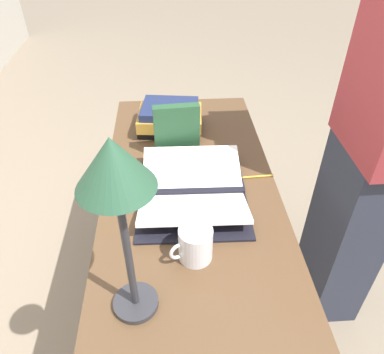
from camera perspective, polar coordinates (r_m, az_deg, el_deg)
The scene contains 9 objects.
ground_plane at distance 1.83m, azimuth -0.07°, elevation -20.47°, with size 12.00×12.00×0.00m, color gray.
reading_desk at distance 1.33m, azimuth -0.09°, elevation -6.60°, with size 1.41×0.60×0.74m.
open_book at distance 1.25m, azimuth 0.15°, elevation -2.03°, with size 0.44×0.37×0.07m.
book_stack_tall at distance 1.58m, azimuth -3.36°, elevation 8.96°, with size 0.23×0.28×0.11m.
book_standing_upright at distance 1.40m, azimuth -2.34°, elevation 7.08°, with size 0.05×0.17×0.21m.
reading_lamp at distance 0.70m, azimuth -11.53°, elevation -0.55°, with size 0.15×0.15×0.50m.
coffee_mug at distance 1.04m, azimuth 0.46°, elevation -10.18°, with size 0.09×0.12×0.10m.
pencil at distance 1.35m, azimuth 8.74°, elevation -0.01°, with size 0.02×0.18×0.01m.
person_reader at distance 1.42m, azimuth 26.40°, elevation 4.88°, with size 0.36×0.22×1.75m.
Camera 1 is at (-0.93, 0.06, 1.57)m, focal length 35.00 mm.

